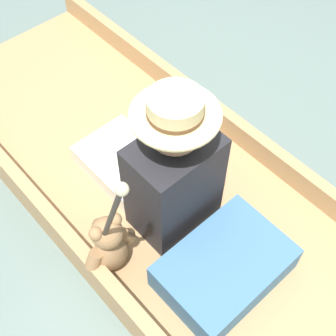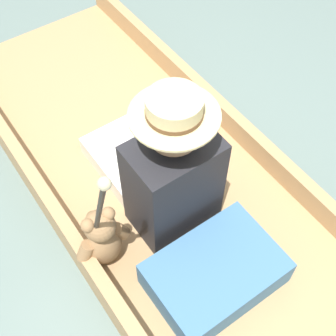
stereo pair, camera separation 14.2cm
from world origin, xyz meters
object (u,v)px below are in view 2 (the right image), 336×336
object	(u,v)px
wine_glass	(194,120)
walking_cane	(98,215)
teddy_bear	(102,239)
seated_person	(163,169)

from	to	relation	value
wine_glass	walking_cane	size ratio (longest dim) A/B	0.13
teddy_bear	wine_glass	xyz separation A→B (m)	(0.78, 0.38, -0.10)
seated_person	teddy_bear	size ratio (longest dim) A/B	2.14
teddy_bear	walking_cane	bearing A→B (deg)	-104.80
teddy_bear	seated_person	bearing A→B (deg)	11.90
walking_cane	teddy_bear	bearing A→B (deg)	75.20
teddy_bear	walking_cane	world-z (taller)	walking_cane
wine_glass	walking_cane	distance (m)	1.02
seated_person	teddy_bear	distance (m)	0.40
seated_person	walking_cane	xyz separation A→B (m)	(-0.39, -0.16, 0.20)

